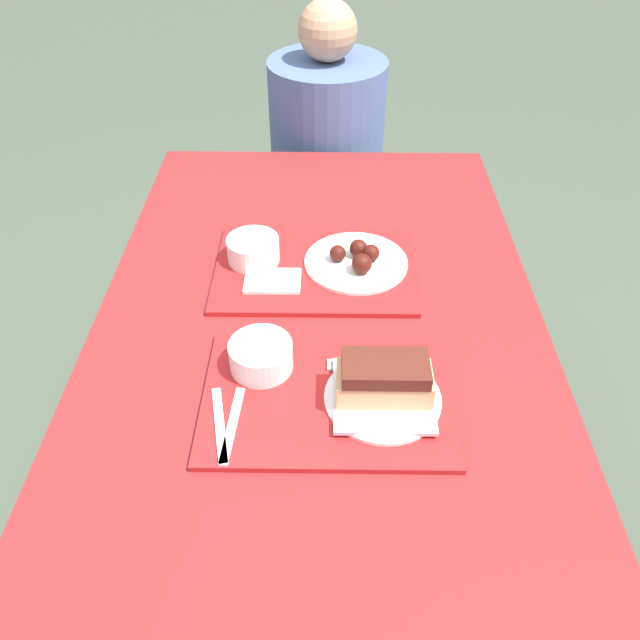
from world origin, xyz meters
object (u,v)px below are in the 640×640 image
tray_far (314,269)px  person_seated_across (327,129)px  brisket_sandwich_plate (384,385)px  bowl_coleslaw_far (253,248)px  tray_near (327,397)px  bowl_coleslaw_near (261,355)px  wings_plate_far (357,260)px

tray_far → person_seated_across: size_ratio=0.67×
brisket_sandwich_plate → bowl_coleslaw_far: 0.51m
tray_near → person_seated_across: person_seated_across is taller
tray_far → bowl_coleslaw_far: size_ratio=3.77×
bowl_coleslaw_far → person_seated_across: person_seated_across is taller
bowl_coleslaw_near → wings_plate_far: bowl_coleslaw_near is taller
bowl_coleslaw_near → person_seated_across: (0.12, 1.15, -0.07)m
tray_near → bowl_coleslaw_near: size_ratio=3.77×
bowl_coleslaw_near → bowl_coleslaw_far: 0.35m
bowl_coleslaw_far → tray_far: bearing=-11.2°
bowl_coleslaw_far → wings_plate_far: bearing=-3.7°
wings_plate_far → person_seated_across: (-0.07, 0.81, -0.05)m
bowl_coleslaw_near → person_seated_across: bearing=84.1°
tray_far → bowl_coleslaw_far: bowl_coleslaw_far is taller
tray_near → bowl_coleslaw_near: bearing=150.6°
bowl_coleslaw_far → wings_plate_far: bowl_coleslaw_far is taller
tray_near → brisket_sandwich_plate: size_ratio=2.14×
tray_near → brisket_sandwich_plate: brisket_sandwich_plate is taller
brisket_sandwich_plate → wings_plate_far: (-0.03, 0.41, -0.02)m
brisket_sandwich_plate → bowl_coleslaw_far: (-0.27, 0.43, -0.01)m
brisket_sandwich_plate → wings_plate_far: size_ratio=0.89×
brisket_sandwich_plate → person_seated_across: (-0.11, 1.23, -0.08)m
bowl_coleslaw_near → tray_near: bearing=-29.4°
bowl_coleslaw_far → person_seated_across: size_ratio=0.18×
brisket_sandwich_plate → wings_plate_far: bearing=94.7°
tray_far → bowl_coleslaw_far: (-0.14, 0.03, 0.04)m
bowl_coleslaw_near → person_seated_across: person_seated_across is taller
tray_far → brisket_sandwich_plate: brisket_sandwich_plate is taller
tray_far → wings_plate_far: bearing=7.4°
person_seated_across → bowl_coleslaw_near: bearing=-95.9°
tray_far → brisket_sandwich_plate: bearing=-71.8°
tray_near → wings_plate_far: size_ratio=1.91×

